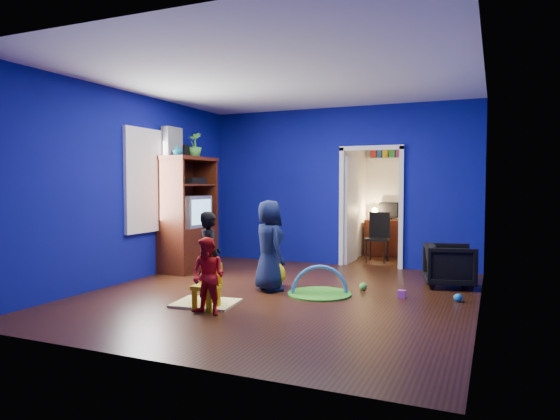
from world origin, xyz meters
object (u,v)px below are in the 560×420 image
at_px(tv_armoire, 188,214).
at_px(folding_chair, 377,238).
at_px(child_black, 210,257).
at_px(hopper_ball, 273,274).
at_px(crt_tv, 190,212).
at_px(kid_chair, 206,289).
at_px(armchair, 450,266).
at_px(play_mat, 319,294).
at_px(study_desk, 387,238).
at_px(vase, 177,150).
at_px(toddler_red, 208,276).
at_px(child_navy, 269,246).

relative_size(tv_armoire, folding_chair, 2.13).
bearing_deg(child_black, hopper_ball, -67.22).
height_order(child_black, crt_tv, crt_tv).
xyz_separation_m(hopper_ball, folding_chair, (0.89, 2.88, 0.28)).
relative_size(child_black, kid_chair, 2.31).
xyz_separation_m(armchair, kid_chair, (-2.55, -2.52, -0.06)).
bearing_deg(folding_chair, child_black, -106.82).
xyz_separation_m(crt_tv, play_mat, (2.67, -0.92, -1.01)).
bearing_deg(kid_chair, hopper_ball, 81.51).
bearing_deg(crt_tv, armchair, 4.18).
bearing_deg(study_desk, vase, -129.46).
distance_m(tv_armoire, folding_chair, 3.59).
relative_size(armchair, crt_tv, 0.98).
xyz_separation_m(armchair, tv_armoire, (-4.28, -0.31, 0.67)).
bearing_deg(hopper_ball, armchair, 23.42).
relative_size(tv_armoire, hopper_ball, 5.37).
relative_size(vase, crt_tv, 0.26).
bearing_deg(crt_tv, child_black, -50.77).
bearing_deg(tv_armoire, vase, -90.00).
relative_size(vase, kid_chair, 0.37).
distance_m(vase, tv_armoire, 1.11).
bearing_deg(crt_tv, toddler_red, -52.66).
height_order(study_desk, folding_chair, folding_chair).
xyz_separation_m(crt_tv, kid_chair, (1.69, -2.21, -0.77)).
height_order(child_black, tv_armoire, tv_armoire).
distance_m(crt_tv, hopper_ball, 2.18).
distance_m(vase, folding_chair, 4.07).
bearing_deg(kid_chair, toddler_red, -54.10).
bearing_deg(play_mat, armchair, 38.11).
xyz_separation_m(toddler_red, vase, (-1.88, 2.11, 1.61)).
height_order(child_navy, crt_tv, crt_tv).
distance_m(child_black, study_desk, 5.18).
relative_size(toddler_red, study_desk, 1.01).
bearing_deg(child_black, crt_tv, -12.14).
bearing_deg(study_desk, hopper_ball, -103.08).
height_order(child_navy, toddler_red, child_navy).
bearing_deg(folding_chair, vase, -138.83).
distance_m(armchair, child_navy, 2.65).
relative_size(play_mat, study_desk, 0.98).
relative_size(crt_tv, folding_chair, 0.76).
bearing_deg(study_desk, armchair, -62.57).
relative_size(toddler_red, tv_armoire, 0.45).
bearing_deg(toddler_red, child_navy, 89.22).
height_order(child_navy, hopper_ball, child_navy).
distance_m(child_black, play_mat, 1.59).
bearing_deg(vase, kid_chair, -47.86).
height_order(kid_chair, study_desk, study_desk).
xyz_separation_m(child_black, tv_armoire, (-1.59, 1.90, 0.40)).
distance_m(toddler_red, vase, 3.25).
relative_size(tv_armoire, kid_chair, 3.92).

